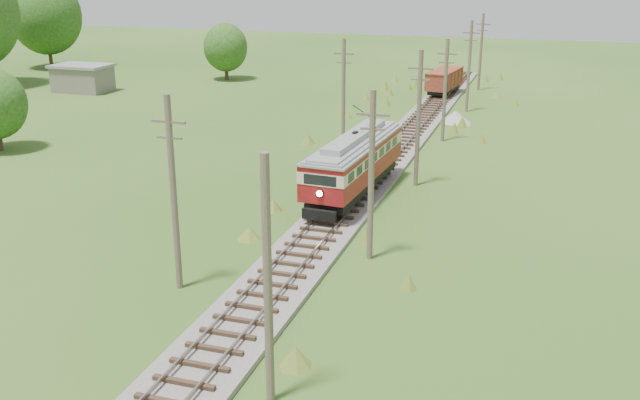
% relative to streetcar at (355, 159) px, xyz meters
% --- Properties ---
extents(railbed_main, '(3.60, 96.00, 0.57)m').
position_rel_streetcar_xyz_m(railbed_main, '(0.00, 6.94, -2.40)').
color(railbed_main, '#605B54').
rests_on(railbed_main, ground).
extents(streetcar, '(3.53, 12.23, 5.54)m').
position_rel_streetcar_xyz_m(streetcar, '(0.00, 0.00, 0.00)').
color(streetcar, black).
rests_on(streetcar, ground).
extents(gondola, '(3.27, 7.52, 2.42)m').
position_rel_streetcar_xyz_m(gondola, '(0.00, 37.35, -0.72)').
color(gondola, black).
rests_on(gondola, ground).
extents(gravel_pile, '(2.96, 3.14, 1.08)m').
position_rel_streetcar_xyz_m(gravel_pile, '(3.14, 24.39, -2.09)').
color(gravel_pile, gray).
rests_on(gravel_pile, ground).
extents(utility_pole_r_1, '(0.30, 0.30, 8.80)m').
position_rel_streetcar_xyz_m(utility_pole_r_1, '(3.10, -22.06, 1.81)').
color(utility_pole_r_1, brown).
rests_on(utility_pole_r_1, ground).
extents(utility_pole_r_2, '(1.60, 0.30, 8.60)m').
position_rel_streetcar_xyz_m(utility_pole_r_2, '(3.30, -9.06, 1.83)').
color(utility_pole_r_2, brown).
rests_on(utility_pole_r_2, ground).
extents(utility_pole_r_3, '(1.60, 0.30, 9.00)m').
position_rel_streetcar_xyz_m(utility_pole_r_3, '(3.20, 3.94, 2.04)').
color(utility_pole_r_3, brown).
rests_on(utility_pole_r_3, ground).
extents(utility_pole_r_4, '(1.60, 0.30, 8.40)m').
position_rel_streetcar_xyz_m(utility_pole_r_4, '(3.00, 16.94, 1.73)').
color(utility_pole_r_4, brown).
rests_on(utility_pole_r_4, ground).
extents(utility_pole_r_5, '(1.60, 0.30, 8.90)m').
position_rel_streetcar_xyz_m(utility_pole_r_5, '(3.40, 29.94, 1.99)').
color(utility_pole_r_5, brown).
rests_on(utility_pole_r_5, ground).
extents(utility_pole_r_6, '(1.60, 0.30, 8.70)m').
position_rel_streetcar_xyz_m(utility_pole_r_6, '(3.20, 42.94, 1.89)').
color(utility_pole_r_6, brown).
rests_on(utility_pole_r_6, ground).
extents(utility_pole_l_a, '(1.60, 0.30, 9.00)m').
position_rel_streetcar_xyz_m(utility_pole_l_a, '(-4.20, -15.06, 2.04)').
color(utility_pole_l_a, brown).
rests_on(utility_pole_l_a, ground).
extents(utility_pole_l_b, '(1.60, 0.30, 8.60)m').
position_rel_streetcar_xyz_m(utility_pole_l_b, '(-4.50, 12.94, 1.83)').
color(utility_pole_l_b, brown).
rests_on(utility_pole_l_b, ground).
extents(tree_left_5, '(9.66, 9.66, 12.44)m').
position_rel_streetcar_xyz_m(tree_left_5, '(-56.00, 42.94, 4.54)').
color(tree_left_5, '#38281C').
rests_on(tree_left_5, ground).
extents(tree_mid_a, '(5.46, 5.46, 7.03)m').
position_rel_streetcar_xyz_m(tree_mid_a, '(-28.00, 40.94, 1.43)').
color(tree_mid_a, '#38281C').
rests_on(tree_mid_a, ground).
extents(shed, '(6.40, 4.40, 3.10)m').
position_rel_streetcar_xyz_m(shed, '(-40.00, 27.94, -1.02)').
color(shed, slate).
rests_on(shed, ground).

